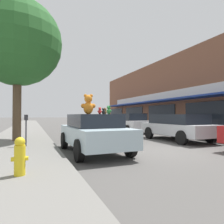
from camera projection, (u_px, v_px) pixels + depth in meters
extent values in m
plane|color=#514F4C|center=(162.00, 151.00, 7.89)|extent=(260.00, 260.00, 0.00)
cube|color=slate|center=(11.00, 160.00, 5.89)|extent=(3.03, 90.00, 0.16)
cube|color=navy|center=(174.00, 99.00, 16.61)|extent=(1.44, 27.82, 0.12)
cube|color=silver|center=(180.00, 93.00, 16.87)|extent=(0.08, 26.49, 0.70)
cube|color=black|center=(207.00, 115.00, 14.29)|extent=(0.06, 4.19, 2.00)
cube|color=black|center=(161.00, 115.00, 19.40)|extent=(0.06, 4.19, 2.00)
cube|color=black|center=(134.00, 115.00, 24.52)|extent=(0.06, 4.19, 2.00)
cube|color=black|center=(116.00, 115.00, 29.64)|extent=(0.06, 4.19, 2.00)
cube|color=#ADC6D1|center=(94.00, 135.00, 7.55)|extent=(1.87, 4.21, 0.63)
cube|color=black|center=(94.00, 121.00, 7.56)|extent=(1.62, 2.33, 0.47)
cylinder|color=black|center=(64.00, 141.00, 8.39)|extent=(0.21, 0.69, 0.69)
cylinder|color=black|center=(103.00, 139.00, 9.08)|extent=(0.21, 0.69, 0.69)
cylinder|color=black|center=(79.00, 151.00, 6.01)|extent=(0.21, 0.69, 0.69)
cylinder|color=black|center=(130.00, 147.00, 6.70)|extent=(0.21, 0.69, 0.69)
ellipsoid|color=orange|center=(88.00, 108.00, 7.83)|extent=(0.43, 0.39, 0.49)
sphere|color=orange|center=(88.00, 99.00, 7.83)|extent=(0.37, 0.37, 0.31)
sphere|color=orange|center=(91.00, 96.00, 7.85)|extent=(0.15, 0.15, 0.13)
sphere|color=orange|center=(85.00, 96.00, 7.81)|extent=(0.15, 0.15, 0.13)
sphere|color=#FFBA41|center=(88.00, 100.00, 7.96)|extent=(0.14, 0.14, 0.12)
sphere|color=orange|center=(93.00, 106.00, 7.89)|extent=(0.21, 0.21, 0.18)
sphere|color=orange|center=(83.00, 106.00, 7.82)|extent=(0.21, 0.21, 0.18)
ellipsoid|color=green|center=(109.00, 112.00, 7.71)|extent=(0.19, 0.20, 0.21)
sphere|color=green|center=(109.00, 108.00, 7.71)|extent=(0.18, 0.18, 0.13)
sphere|color=green|center=(110.00, 106.00, 7.68)|extent=(0.07, 0.07, 0.06)
sphere|color=green|center=(108.00, 106.00, 7.75)|extent=(0.07, 0.07, 0.06)
sphere|color=#5ADA6D|center=(110.00, 108.00, 7.76)|extent=(0.07, 0.07, 0.05)
sphere|color=green|center=(111.00, 111.00, 7.67)|extent=(0.10, 0.10, 0.08)
sphere|color=green|center=(107.00, 111.00, 7.78)|extent=(0.10, 0.10, 0.08)
ellipsoid|color=olive|center=(105.00, 112.00, 8.05)|extent=(0.15, 0.14, 0.17)
sphere|color=olive|center=(105.00, 109.00, 8.05)|extent=(0.13, 0.13, 0.11)
sphere|color=olive|center=(106.00, 108.00, 8.08)|extent=(0.05, 0.05, 0.04)
sphere|color=olive|center=(104.00, 108.00, 8.03)|extent=(0.05, 0.05, 0.04)
sphere|color=tan|center=(105.00, 109.00, 8.09)|extent=(0.05, 0.05, 0.04)
sphere|color=olive|center=(106.00, 112.00, 8.10)|extent=(0.07, 0.07, 0.06)
sphere|color=olive|center=(104.00, 112.00, 8.02)|extent=(0.07, 0.07, 0.06)
ellipsoid|color=blue|center=(87.00, 113.00, 8.15)|extent=(0.13, 0.14, 0.14)
sphere|color=blue|center=(87.00, 110.00, 8.16)|extent=(0.12, 0.12, 0.09)
sphere|color=blue|center=(87.00, 109.00, 8.19)|extent=(0.05, 0.05, 0.04)
sphere|color=blue|center=(87.00, 109.00, 8.13)|extent=(0.05, 0.05, 0.04)
sphere|color=#548DFF|center=(86.00, 110.00, 8.16)|extent=(0.05, 0.05, 0.03)
sphere|color=blue|center=(87.00, 112.00, 8.21)|extent=(0.07, 0.07, 0.05)
sphere|color=blue|center=(87.00, 112.00, 8.10)|extent=(0.07, 0.07, 0.05)
ellipsoid|color=black|center=(103.00, 112.00, 7.83)|extent=(0.13, 0.11, 0.15)
sphere|color=black|center=(103.00, 110.00, 7.84)|extent=(0.11, 0.11, 0.10)
sphere|color=black|center=(104.00, 109.00, 7.84)|extent=(0.05, 0.05, 0.04)
sphere|color=black|center=(102.00, 109.00, 7.83)|extent=(0.05, 0.05, 0.04)
sphere|color=#3A3A3D|center=(103.00, 110.00, 7.87)|extent=(0.04, 0.04, 0.04)
sphere|color=black|center=(105.00, 112.00, 7.86)|extent=(0.06, 0.06, 0.06)
sphere|color=black|center=(102.00, 112.00, 7.83)|extent=(0.06, 0.06, 0.06)
ellipsoid|color=pink|center=(100.00, 112.00, 8.02)|extent=(0.14, 0.14, 0.15)
sphere|color=pink|center=(100.00, 110.00, 8.02)|extent=(0.13, 0.13, 0.09)
sphere|color=pink|center=(100.00, 109.00, 8.06)|extent=(0.05, 0.05, 0.04)
sphere|color=pink|center=(100.00, 109.00, 7.99)|extent=(0.05, 0.05, 0.04)
sphere|color=#FFA3DA|center=(99.00, 110.00, 8.02)|extent=(0.05, 0.05, 0.04)
sphere|color=pink|center=(100.00, 112.00, 8.08)|extent=(0.07, 0.07, 0.05)
sphere|color=pink|center=(100.00, 112.00, 7.96)|extent=(0.07, 0.07, 0.05)
ellipsoid|color=red|center=(100.00, 112.00, 7.28)|extent=(0.15, 0.14, 0.16)
sphere|color=red|center=(100.00, 109.00, 7.28)|extent=(0.13, 0.13, 0.10)
sphere|color=red|center=(101.00, 108.00, 7.30)|extent=(0.05, 0.05, 0.04)
sphere|color=red|center=(99.00, 108.00, 7.26)|extent=(0.05, 0.05, 0.04)
sphere|color=#FF4741|center=(99.00, 109.00, 7.31)|extent=(0.05, 0.05, 0.04)
sphere|color=red|center=(101.00, 111.00, 7.33)|extent=(0.07, 0.07, 0.06)
sphere|color=red|center=(98.00, 111.00, 7.24)|extent=(0.07, 0.07, 0.06)
cube|color=#B7B7BC|center=(177.00, 129.00, 11.13)|extent=(1.89, 4.59, 0.59)
cube|color=black|center=(177.00, 119.00, 11.14)|extent=(1.66, 3.16, 0.52)
cylinder|color=black|center=(149.00, 133.00, 12.09)|extent=(0.20, 0.69, 0.69)
cylinder|color=black|center=(174.00, 132.00, 12.79)|extent=(0.20, 0.69, 0.69)
cylinder|color=black|center=(182.00, 138.00, 9.46)|extent=(0.20, 0.69, 0.69)
cylinder|color=black|center=(211.00, 136.00, 10.15)|extent=(0.20, 0.69, 0.69)
cube|color=silver|center=(130.00, 124.00, 16.47)|extent=(1.79, 4.53, 0.65)
cube|color=black|center=(130.00, 117.00, 16.48)|extent=(1.57, 2.82, 0.55)
cylinder|color=black|center=(114.00, 127.00, 17.44)|extent=(0.20, 0.69, 0.69)
cylinder|color=black|center=(131.00, 127.00, 18.09)|extent=(0.20, 0.69, 0.69)
cylinder|color=black|center=(128.00, 130.00, 14.83)|extent=(0.20, 0.69, 0.69)
cylinder|color=black|center=(148.00, 129.00, 15.49)|extent=(0.20, 0.69, 0.69)
cylinder|color=brown|center=(17.00, 110.00, 9.80)|extent=(0.40, 0.40, 3.03)
sphere|color=#286028|center=(17.00, 42.00, 9.85)|extent=(4.31, 4.31, 4.31)
cylinder|color=yellow|center=(20.00, 160.00, 4.13)|extent=(0.22, 0.22, 0.62)
sphere|color=yellow|center=(20.00, 142.00, 4.14)|extent=(0.21, 0.21, 0.21)
cylinder|color=yellow|center=(14.00, 159.00, 4.09)|extent=(0.10, 0.09, 0.09)
cylinder|color=yellow|center=(26.00, 158.00, 4.18)|extent=(0.10, 0.09, 0.09)
cylinder|color=#4C4C51|center=(26.00, 133.00, 8.02)|extent=(0.06, 0.06, 1.05)
cube|color=#2D2D33|center=(26.00, 117.00, 8.03)|extent=(0.14, 0.10, 0.22)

